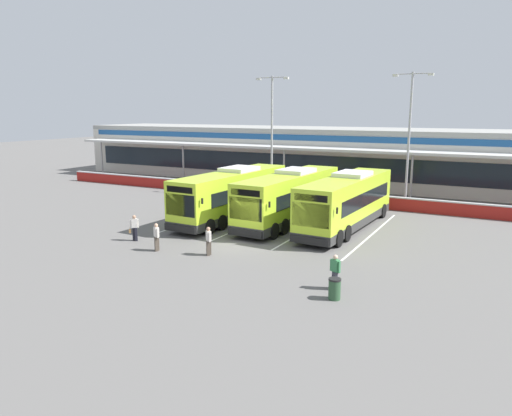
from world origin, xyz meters
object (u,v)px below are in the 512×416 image
(pedestrian_near_bin, at_px, (209,240))
(coach_bus_left_centre, at_px, (290,198))
(pedestrian_with_handbag, at_px, (134,227))
(litter_bin, at_px, (335,289))
(lamp_post_west, at_px, (272,128))
(pedestrian_in_dark_coat, at_px, (156,236))
(coach_bus_leftmost, at_px, (232,195))
(lamp_post_centre, at_px, (409,130))
(pedestrian_child, at_px, (335,271))
(coach_bus_centre, at_px, (347,203))

(pedestrian_near_bin, bearing_deg, coach_bus_left_centre, 85.83)
(pedestrian_with_handbag, distance_m, litter_bin, 14.40)
(coach_bus_left_centre, relative_size, lamp_post_west, 1.11)
(pedestrian_in_dark_coat, bearing_deg, coach_bus_leftmost, 92.44)
(pedestrian_with_handbag, relative_size, pedestrian_in_dark_coat, 1.00)
(pedestrian_in_dark_coat, bearing_deg, pedestrian_with_handbag, 157.50)
(coach_bus_leftmost, xyz_separation_m, pedestrian_in_dark_coat, (0.39, -9.21, -0.91))
(coach_bus_leftmost, distance_m, lamp_post_centre, 16.11)
(pedestrian_child, height_order, litter_bin, pedestrian_child)
(coach_bus_leftmost, xyz_separation_m, pedestrian_child, (11.41, -10.24, -0.91))
(coach_bus_leftmost, height_order, coach_bus_left_centre, same)
(coach_bus_left_centre, relative_size, coach_bus_centre, 1.00)
(pedestrian_with_handbag, xyz_separation_m, litter_bin, (14.02, -3.26, -0.39))
(pedestrian_with_handbag, distance_m, pedestrian_near_bin, 5.76)
(pedestrian_near_bin, distance_m, lamp_post_west, 20.46)
(coach_bus_centre, relative_size, pedestrian_in_dark_coat, 7.56)
(pedestrian_in_dark_coat, distance_m, lamp_post_west, 20.51)
(pedestrian_child, bearing_deg, coach_bus_centre, 105.06)
(coach_bus_centre, distance_m, pedestrian_child, 11.82)
(coach_bus_leftmost, bearing_deg, pedestrian_in_dark_coat, -87.56)
(pedestrian_child, bearing_deg, coach_bus_left_centre, 122.82)
(coach_bus_leftmost, relative_size, pedestrian_near_bin, 7.56)
(pedestrian_with_handbag, height_order, pedestrian_in_dark_coat, same)
(coach_bus_centre, bearing_deg, lamp_post_centre, 79.71)
(pedestrian_near_bin, height_order, lamp_post_centre, lamp_post_centre)
(pedestrian_in_dark_coat, xyz_separation_m, lamp_post_west, (-2.29, 19.65, 5.42))
(pedestrian_in_dark_coat, bearing_deg, lamp_post_west, 96.66)
(litter_bin, bearing_deg, pedestrian_in_dark_coat, 169.20)
(pedestrian_child, height_order, lamp_post_centre, lamp_post_centre)
(coach_bus_leftmost, bearing_deg, pedestrian_near_bin, -67.66)
(coach_bus_leftmost, height_order, lamp_post_centre, lamp_post_centre)
(pedestrian_with_handbag, distance_m, pedestrian_in_dark_coat, 2.85)
(pedestrian_with_handbag, relative_size, lamp_post_west, 0.15)
(coach_bus_centre, height_order, litter_bin, coach_bus_centre)
(lamp_post_centre, bearing_deg, pedestrian_near_bin, -108.50)
(coach_bus_left_centre, relative_size, pedestrian_with_handbag, 7.56)
(pedestrian_in_dark_coat, bearing_deg, lamp_post_centre, 64.66)
(pedestrian_near_bin, bearing_deg, pedestrian_with_handbag, 175.86)
(coach_bus_left_centre, xyz_separation_m, pedestrian_near_bin, (-0.69, -9.47, -0.91))
(lamp_post_centre, bearing_deg, pedestrian_in_dark_coat, -115.34)
(pedestrian_child, distance_m, pedestrian_near_bin, 8.08)
(lamp_post_west, bearing_deg, coach_bus_left_centre, -57.31)
(coach_bus_centre, height_order, pedestrian_child, coach_bus_centre)
(coach_bus_leftmost, xyz_separation_m, coach_bus_centre, (8.34, 1.14, 0.00))
(lamp_post_west, xyz_separation_m, litter_bin, (13.69, -21.82, -5.82))
(lamp_post_west, bearing_deg, coach_bus_centre, -42.23)
(coach_bus_left_centre, xyz_separation_m, pedestrian_child, (7.21, -11.18, -0.91))
(pedestrian_child, height_order, lamp_post_west, lamp_post_west)
(pedestrian_with_handbag, distance_m, pedestrian_child, 13.81)
(coach_bus_leftmost, xyz_separation_m, lamp_post_west, (-1.90, 10.44, 4.50))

